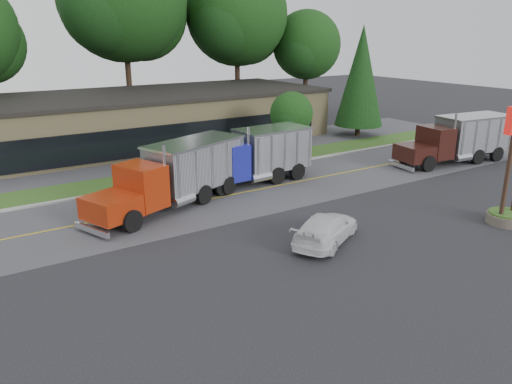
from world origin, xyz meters
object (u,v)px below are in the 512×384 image
Objects in this scene: dump_truck_blue at (258,154)px; dump_truck_red at (178,173)px; dump_truck_maroon at (460,138)px; rally_car at (326,228)px; bilo_sign at (511,185)px.

dump_truck_red is at bearing 8.63° from dump_truck_blue.
dump_truck_maroon is 2.09× the size of rally_car.
dump_truck_red is at bearing 0.73° from dump_truck_maroon.
rally_car is (3.39, -8.59, -1.14)m from dump_truck_red.
dump_truck_red is 6.26m from dump_truck_blue.
dump_truck_maroon is (15.27, -3.77, 0.01)m from dump_truck_blue.
dump_truck_blue is 15.73m from dump_truck_maroon.
dump_truck_red is at bearing -7.00° from rally_car.
dump_truck_maroon is 19.05m from rally_car.
bilo_sign is at bearing 116.46° from dump_truck_red.
dump_truck_blue reaches higher than rally_car.
dump_truck_blue is at bearing 170.92° from dump_truck_red.
dump_truck_red is 9.31m from rally_car.
dump_truck_maroon is at bearing 46.28° from bilo_sign.
bilo_sign is 9.82m from rally_car.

